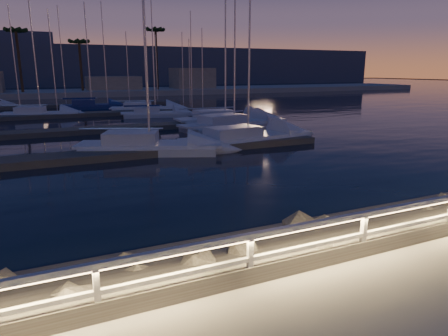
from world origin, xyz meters
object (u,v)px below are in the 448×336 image
at_px(sailboat_c, 223,119).
at_px(sailboat_l, 145,108).
at_px(sailboat_g, 154,113).
at_px(sailboat_h, 232,124).
at_px(sailboat_f, 146,145).
at_px(guard_rail, 327,231).
at_px(sailboat_n, 90,105).
at_px(sailboat_d, 245,137).
at_px(sailboat_k, 39,113).

bearing_deg(sailboat_c, sailboat_l, 106.63).
relative_size(sailboat_g, sailboat_h, 0.73).
bearing_deg(sailboat_c, sailboat_f, -133.11).
relative_size(sailboat_g, sailboat_l, 0.85).
xyz_separation_m(guard_rail, sailboat_n, (0.26, 46.42, -0.95)).
xyz_separation_m(sailboat_d, sailboat_f, (-6.71, -0.21, 0.02)).
height_order(sailboat_g, sailboat_n, sailboat_n).
bearing_deg(sailboat_f, sailboat_k, 126.47).
bearing_deg(sailboat_c, sailboat_n, 115.65).
bearing_deg(sailboat_c, sailboat_h, -101.78).
bearing_deg(sailboat_h, sailboat_f, -155.55).
bearing_deg(sailboat_l, sailboat_k, -156.79).
relative_size(sailboat_c, sailboat_h, 0.95).
height_order(sailboat_c, sailboat_n, sailboat_c).
bearing_deg(sailboat_l, sailboat_c, -54.96).
bearing_deg(sailboat_h, sailboat_l, 88.05).
xyz_separation_m(sailboat_d, sailboat_h, (2.14, 6.47, 0.01)).
height_order(sailboat_f, sailboat_g, sailboat_f).
height_order(sailboat_c, sailboat_k, sailboat_c).
relative_size(sailboat_c, sailboat_g, 1.29).
relative_size(guard_rail, sailboat_n, 3.46).
relative_size(sailboat_c, sailboat_d, 0.98).
relative_size(sailboat_l, sailboat_n, 1.11).
xyz_separation_m(guard_rail, sailboat_d, (6.69, 16.73, -0.93)).
xyz_separation_m(sailboat_f, sailboat_h, (8.86, 6.67, -0.00)).
distance_m(sailboat_k, sailboat_l, 11.41).
xyz_separation_m(sailboat_g, sailboat_k, (-10.93, 4.64, 0.02)).
height_order(guard_rail, sailboat_n, sailboat_n).
distance_m(sailboat_h, sailboat_n, 24.75).
distance_m(sailboat_f, sailboat_g, 18.77).
height_order(sailboat_g, sailboat_k, sailboat_k).
height_order(guard_rail, sailboat_f, sailboat_f).
distance_m(sailboat_g, sailboat_l, 5.52).
xyz_separation_m(sailboat_d, sailboat_n, (-6.42, 29.69, -0.02)).
distance_m(sailboat_g, sailboat_n, 12.88).
xyz_separation_m(sailboat_f, sailboat_l, (5.71, 23.52, -0.05)).
relative_size(sailboat_d, sailboat_h, 0.96).
height_order(sailboat_f, sailboat_l, sailboat_f).
distance_m(sailboat_c, sailboat_g, 9.04).
bearing_deg(sailboat_c, sailboat_k, 141.01).
xyz_separation_m(sailboat_h, sailboat_n, (-8.57, 23.22, -0.03)).
xyz_separation_m(guard_rail, sailboat_c, (9.57, 26.61, -0.91)).
bearing_deg(sailboat_h, sailboat_d, -120.89).
bearing_deg(sailboat_g, sailboat_d, -75.34).
bearing_deg(sailboat_c, guard_rail, -109.31).
distance_m(sailboat_c, sailboat_h, 3.49).
distance_m(sailboat_g, sailboat_k, 11.88).
distance_m(guard_rail, sailboat_n, 46.44).
relative_size(sailboat_d, sailboat_f, 1.10).
xyz_separation_m(sailboat_c, sailboat_g, (-4.34, 7.93, -0.07)).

